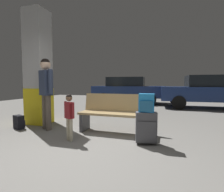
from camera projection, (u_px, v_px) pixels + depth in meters
ground_plane at (129, 115)px, 6.60m from camera, size 18.00×18.00×0.10m
structural_pillar at (38, 68)px, 4.85m from camera, size 0.57×0.57×3.15m
bench at (114, 113)px, 4.01m from camera, size 1.61×0.57×0.89m
suitcase at (146, 127)px, 3.21m from camera, size 0.41×0.30×0.60m
backpack_bright at (146, 103)px, 3.18m from camera, size 0.29×0.21×0.34m
child at (69, 112)px, 3.39m from camera, size 0.29×0.23×0.93m
adult at (46, 86)px, 4.20m from camera, size 0.54×0.34×1.73m
backpack_dark_floor at (19, 122)px, 4.33m from camera, size 0.32×0.27×0.34m
parked_car_near at (208, 91)px, 7.99m from camera, size 4.15×1.89×1.51m
parked_car_far at (128, 89)px, 10.22m from camera, size 4.17×1.94×1.51m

